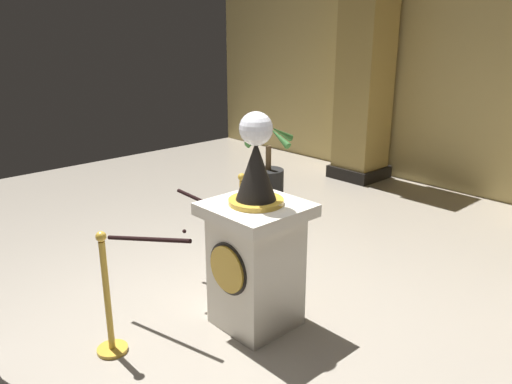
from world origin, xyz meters
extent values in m
plane|color=#9E9384|center=(0.00, 0.00, 0.00)|extent=(11.93, 11.93, 0.00)
cube|color=tan|center=(0.00, 5.07, 1.89)|extent=(11.93, 0.16, 3.79)
cube|color=silver|center=(0.14, 0.21, 0.49)|extent=(0.59, 0.59, 0.99)
cube|color=silver|center=(0.14, 0.21, 1.04)|extent=(0.74, 0.74, 0.10)
cylinder|color=gold|center=(0.14, -0.10, 0.61)|extent=(0.39, 0.03, 0.39)
cylinder|color=black|center=(0.14, -0.09, 0.61)|extent=(0.44, 0.01, 0.44)
cylinder|color=gold|center=(0.14, 0.21, 1.11)|extent=(0.45, 0.45, 0.04)
cone|color=black|center=(0.14, 0.21, 1.36)|extent=(0.33, 0.33, 0.48)
cylinder|color=gold|center=(0.14, 0.21, 1.59)|extent=(0.03, 0.03, 0.07)
sphere|color=silver|center=(0.14, 0.21, 1.69)|extent=(0.26, 0.26, 0.26)
cylinder|color=gold|center=(-0.79, 0.87, 0.01)|extent=(0.24, 0.24, 0.03)
cylinder|color=gold|center=(-0.79, 0.87, 0.47)|extent=(0.05, 0.05, 0.94)
sphere|color=gold|center=(-0.79, 0.87, 0.98)|extent=(0.08, 0.08, 0.08)
cylinder|color=gold|center=(-0.33, -0.90, 0.01)|extent=(0.24, 0.24, 0.03)
cylinder|color=gold|center=(-0.33, -0.90, 0.47)|extent=(0.05, 0.05, 0.94)
sphere|color=gold|center=(-0.33, -0.90, 0.98)|extent=(0.08, 0.08, 0.08)
cylinder|color=black|center=(-0.67, 0.43, 0.79)|extent=(0.90, 0.27, 0.22)
cylinder|color=black|center=(-0.44, -0.45, 0.79)|extent=(0.90, 0.27, 0.22)
sphere|color=black|center=(-0.56, -0.01, 0.70)|extent=(0.04, 0.04, 0.04)
cube|color=black|center=(-1.95, 4.53, 0.10)|extent=(0.78, 0.78, 0.20)
cube|color=tan|center=(-1.95, 4.53, 1.82)|extent=(0.68, 0.68, 3.64)
cylinder|color=black|center=(-2.09, 2.52, 0.24)|extent=(0.45, 0.45, 0.48)
cylinder|color=brown|center=(-2.09, 2.52, 0.66)|extent=(0.08, 0.08, 0.35)
cone|color=#387533|center=(-1.87, 2.51, 1.00)|extent=(0.43, 0.12, 0.29)
cone|color=#387533|center=(-2.05, 2.73, 1.00)|extent=(0.15, 0.42, 0.31)
cone|color=#387533|center=(-2.30, 2.50, 1.00)|extent=(0.42, 0.13, 0.30)
cone|color=#387533|center=(-2.09, 2.30, 1.00)|extent=(0.10, 0.43, 0.27)
camera|label=1|loc=(2.94, -2.38, 2.43)|focal=35.58mm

